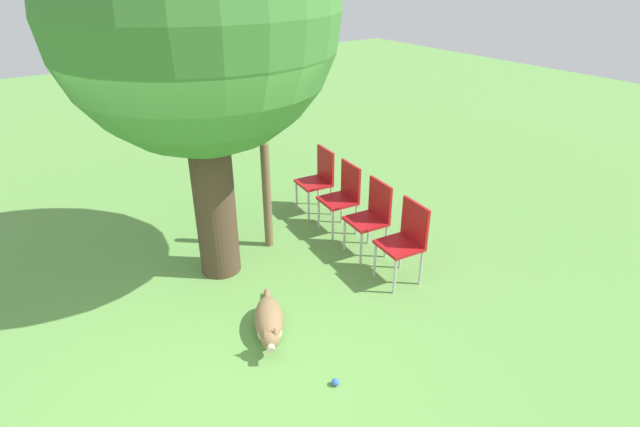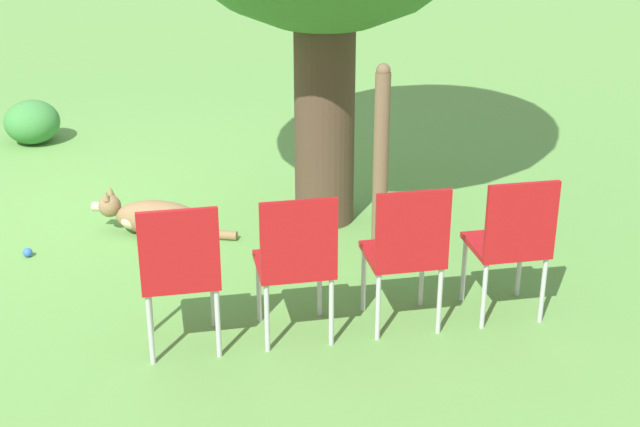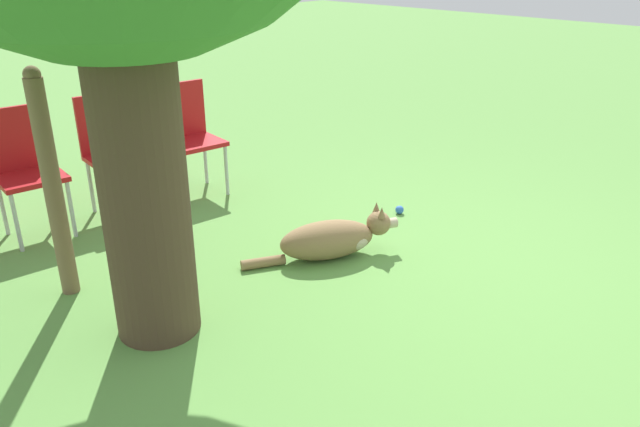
{
  "view_description": "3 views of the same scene",
  "coord_description": "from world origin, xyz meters",
  "px_view_note": "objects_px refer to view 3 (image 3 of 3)",
  "views": [
    {
      "loc": [
        -1.37,
        -3.36,
        3.3
      ],
      "look_at": [
        1.73,
        0.99,
        0.57
      ],
      "focal_mm": 28.0,
      "sensor_mm": 36.0,
      "label": 1
    },
    {
      "loc": [
        6.72,
        -0.62,
        2.77
      ],
      "look_at": [
        1.66,
        1.01,
        0.53
      ],
      "focal_mm": 50.0,
      "sensor_mm": 36.0,
      "label": 2
    },
    {
      "loc": [
        -2.16,
        2.92,
        2.02
      ],
      "look_at": [
        0.43,
        0.23,
        0.39
      ],
      "focal_mm": 35.0,
      "sensor_mm": 36.0,
      "label": 3
    }
  ],
  "objects_px": {
    "dog": "(334,239)",
    "red_chair_1": "(113,146)",
    "red_chair_0": "(188,131)",
    "fence_post": "(52,186)",
    "red_chair_2": "(25,164)",
    "tennis_ball": "(399,210)"
  },
  "relations": [
    {
      "from": "red_chair_0",
      "to": "fence_post",
      "type": "bearing_deg",
      "value": -53.81
    },
    {
      "from": "fence_post",
      "to": "red_chair_1",
      "type": "xyz_separation_m",
      "value": [
        0.95,
        -0.89,
        -0.16
      ]
    },
    {
      "from": "red_chair_2",
      "to": "tennis_ball",
      "type": "bearing_deg",
      "value": 57.73
    },
    {
      "from": "fence_post",
      "to": "tennis_ball",
      "type": "xyz_separation_m",
      "value": [
        -0.75,
        -2.41,
        -0.67
      ]
    },
    {
      "from": "red_chair_1",
      "to": "tennis_ball",
      "type": "distance_m",
      "value": 2.33
    },
    {
      "from": "fence_post",
      "to": "tennis_ball",
      "type": "height_order",
      "value": "fence_post"
    },
    {
      "from": "fence_post",
      "to": "tennis_ball",
      "type": "relative_size",
      "value": 20.65
    },
    {
      "from": "red_chair_2",
      "to": "tennis_ball",
      "type": "relative_size",
      "value": 13.84
    },
    {
      "from": "dog",
      "to": "red_chair_0",
      "type": "bearing_deg",
      "value": 115.86
    },
    {
      "from": "red_chair_1",
      "to": "red_chair_2",
      "type": "bearing_deg",
      "value": -89.42
    },
    {
      "from": "dog",
      "to": "red_chair_1",
      "type": "distance_m",
      "value": 1.96
    },
    {
      "from": "dog",
      "to": "fence_post",
      "type": "relative_size",
      "value": 0.73
    },
    {
      "from": "tennis_ball",
      "to": "dog",
      "type": "bearing_deg",
      "value": 97.67
    },
    {
      "from": "red_chair_0",
      "to": "tennis_ball",
      "type": "distance_m",
      "value": 1.9
    },
    {
      "from": "dog",
      "to": "red_chair_1",
      "type": "xyz_separation_m",
      "value": [
        1.82,
        0.6,
        0.41
      ]
    },
    {
      "from": "red_chair_0",
      "to": "red_chair_2",
      "type": "height_order",
      "value": "same"
    },
    {
      "from": "red_chair_1",
      "to": "tennis_ball",
      "type": "relative_size",
      "value": 13.84
    },
    {
      "from": "fence_post",
      "to": "red_chair_0",
      "type": "bearing_deg",
      "value": -60.6
    },
    {
      "from": "tennis_ball",
      "to": "red_chair_2",
      "type": "bearing_deg",
      "value": 50.94
    },
    {
      "from": "dog",
      "to": "red_chair_2",
      "type": "bearing_deg",
      "value": 151.54
    },
    {
      "from": "fence_post",
      "to": "red_chair_1",
      "type": "bearing_deg",
      "value": -43.32
    },
    {
      "from": "red_chair_0",
      "to": "red_chair_1",
      "type": "height_order",
      "value": "same"
    }
  ]
}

